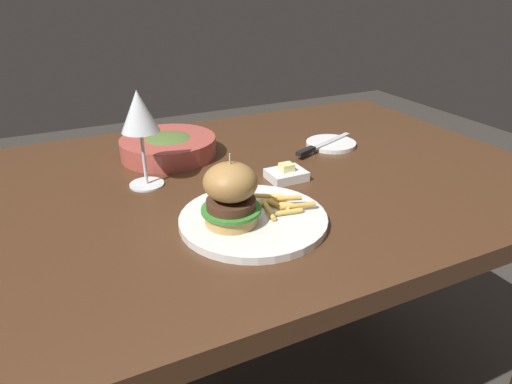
{
  "coord_description": "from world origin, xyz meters",
  "views": [
    {
      "loc": [
        -0.32,
        -0.82,
        1.14
      ],
      "look_at": [
        0.01,
        -0.16,
        0.78
      ],
      "focal_mm": 32.0,
      "sensor_mm": 36.0,
      "label": 1
    }
  ],
  "objects": [
    {
      "name": "butter_dish",
      "position": [
        0.14,
        -0.05,
        0.75
      ],
      "size": [
        0.08,
        0.06,
        0.04
      ],
      "color": "white",
      "rests_on": "dining_table"
    },
    {
      "name": "soup_bowl",
      "position": [
        -0.05,
        0.2,
        0.77
      ],
      "size": [
        0.23,
        0.23,
        0.05
      ],
      "color": "#B24C42",
      "rests_on": "dining_table"
    },
    {
      "name": "main_plate",
      "position": [
        -0.01,
        -0.19,
        0.75
      ],
      "size": [
        0.26,
        0.26,
        0.01
      ],
      "primitive_type": "cylinder",
      "color": "white",
      "rests_on": "dining_table"
    },
    {
      "name": "burger_sandwich",
      "position": [
        -0.05,
        -0.19,
        0.81
      ],
      "size": [
        0.1,
        0.1,
        0.13
      ],
      "color": "tan",
      "rests_on": "main_plate"
    },
    {
      "name": "fries_pile",
      "position": [
        0.04,
        -0.18,
        0.76
      ],
      "size": [
        0.11,
        0.1,
        0.02
      ],
      "color": "#EABC5B",
      "rests_on": "main_plate"
    },
    {
      "name": "table_knife",
      "position": [
        0.3,
        0.07,
        0.75
      ],
      "size": [
        0.21,
        0.09,
        0.01
      ],
      "color": "silver",
      "rests_on": "bread_plate"
    },
    {
      "name": "bread_plate",
      "position": [
        0.34,
        0.09,
        0.74
      ],
      "size": [
        0.13,
        0.13,
        0.01
      ],
      "primitive_type": "cylinder",
      "color": "white",
      "rests_on": "dining_table"
    },
    {
      "name": "dining_table",
      "position": [
        0.0,
        0.0,
        0.66
      ],
      "size": [
        1.44,
        0.87,
        0.74
      ],
      "color": "#472B19",
      "rests_on": "ground"
    },
    {
      "name": "wine_glass",
      "position": [
        -0.14,
        0.06,
        0.89
      ],
      "size": [
        0.08,
        0.08,
        0.2
      ],
      "color": "silver",
      "rests_on": "dining_table"
    }
  ]
}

